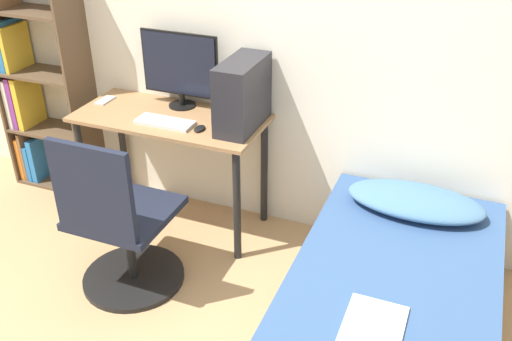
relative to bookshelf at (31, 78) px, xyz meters
The scene contains 12 objects.
wall_back 1.62m from the bookshelf, ahead, with size 8.00×0.05×2.50m.
desk 1.14m from the bookshelf, ahead, with size 1.13×0.52×0.73m.
bookshelf is the anchor object (origin of this frame).
office_chair 1.48m from the bookshelf, 34.09° to the right, with size 0.56×0.56×0.95m.
bed 2.75m from the bookshelf, 17.30° to the right, with size 0.94×1.88×0.43m.
pillow 2.59m from the bookshelf, ahead, with size 0.72×0.36×0.11m.
magazine 2.78m from the bookshelf, 22.44° to the right, with size 0.24×0.32×0.01m.
monitor 1.14m from the bookshelf, ahead, with size 0.50×0.16×0.46m.
keyboard 1.17m from the bookshelf, 11.14° to the right, with size 0.34×0.13×0.02m.
pc_tower 1.58m from the bookshelf, ahead, with size 0.19×0.42×0.39m.
mouse 1.39m from the bookshelf, ahead, with size 0.06×0.09×0.02m.
phone 0.64m from the bookshelf, ahead, with size 0.07×0.14×0.01m.
Camera 1 is at (1.20, -1.39, 2.11)m, focal length 40.00 mm.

